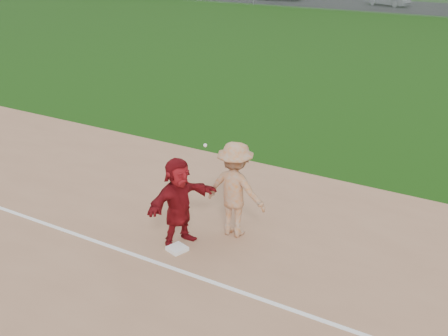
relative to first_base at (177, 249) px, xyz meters
The scene contains 5 objects.
ground 0.23m from the first_base, 59.41° to the left, with size 160.00×160.00×0.00m, color #163F0C.
foul_line 0.62m from the first_base, 79.27° to the right, with size 60.00×0.10×0.01m, color white.
first_base is the anchor object (origin of this frame).
base_runner 0.98m from the first_base, 115.40° to the left, with size 1.79×0.57×1.93m, color maroon.
first_base_play 1.75m from the first_base, 62.29° to the left, with size 1.39×0.96×2.18m.
Camera 1 is at (5.95, -8.35, 6.08)m, focal length 45.00 mm.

